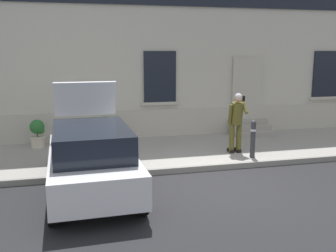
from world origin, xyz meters
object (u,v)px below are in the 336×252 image
Objects in this scene: hatchback_car_white at (91,158)px; person_on_phone at (237,119)px; bollard_near_person at (253,137)px; planter_cream at (38,133)px; planter_terracotta at (107,129)px.

hatchback_car_white reaches higher than person_on_phone.
person_on_phone is at bearing 115.52° from bollard_near_person.
planter_cream is 1.00× the size of planter_terracotta.
planter_terracotta is at bearing 144.20° from bollard_near_person.
hatchback_car_white is 2.35× the size of person_on_phone.
bollard_near_person is (4.44, 1.34, -0.09)m from hatchback_car_white.
hatchback_car_white is 4.11m from planter_terracotta.
hatchback_car_white is at bearing -163.23° from bollard_near_person.
bollard_near_person is 1.22× the size of planter_terracotta.
person_on_phone is 2.03× the size of planter_cream.
hatchback_car_white is 4.60m from person_on_phone.
planter_terracotta is at bearing 160.81° from person_on_phone.
person_on_phone is at bearing 24.28° from hatchback_car_white.
bollard_near_person is at bearing -24.19° from planter_cream.
bollard_near_person reaches higher than planter_terracotta.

